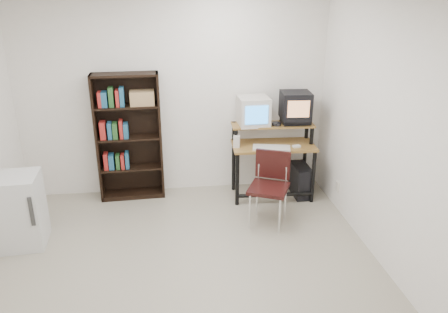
{
  "coord_description": "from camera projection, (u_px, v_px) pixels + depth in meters",
  "views": [
    {
      "loc": [
        -0.07,
        -3.61,
        2.64
      ],
      "look_at": [
        0.54,
        1.1,
        0.8
      ],
      "focal_mm": 35.0,
      "sensor_mm": 36.0,
      "label": 1
    }
  ],
  "objects": [
    {
      "name": "right_wall",
      "position": [
        394.0,
        141.0,
        4.07
      ],
      "size": [
        0.01,
        4.0,
        2.6
      ],
      "primitive_type": "cube",
      "color": "white",
      "rests_on": "floor"
    },
    {
      "name": "mouse",
      "position": [
        296.0,
        147.0,
        5.57
      ],
      "size": [
        0.11,
        0.08,
        0.03
      ],
      "primitive_type": "cube",
      "rotation": [
        0.0,
        0.0,
        0.21
      ],
      "color": "white",
      "rests_on": "mousepad"
    },
    {
      "name": "school_chair",
      "position": [
        270.0,
        180.0,
        5.1
      ],
      "size": [
        0.58,
        0.58,
        0.86
      ],
      "rotation": [
        0.0,
        0.0,
        -0.44
      ],
      "color": "black",
      "rests_on": "floor"
    },
    {
      "name": "bookshelf",
      "position": [
        129.0,
        135.0,
        5.64
      ],
      "size": [
        0.84,
        0.31,
        1.66
      ],
      "rotation": [
        0.0,
        0.0,
        0.04
      ],
      "color": "black",
      "rests_on": "floor"
    },
    {
      "name": "keyboard",
      "position": [
        271.0,
        148.0,
        5.52
      ],
      "size": [
        0.5,
        0.31,
        0.03
      ],
      "primitive_type": "cube",
      "rotation": [
        0.0,
        0.0,
        -0.22
      ],
      "color": "beige",
      "rests_on": "computer_desk"
    },
    {
      "name": "crt_tv",
      "position": [
        295.0,
        105.0,
        5.6
      ],
      "size": [
        0.39,
        0.39,
        0.35
      ],
      "rotation": [
        0.0,
        0.0,
        -0.07
      ],
      "color": "black",
      "rests_on": "vcr"
    },
    {
      "name": "desk_speaker",
      "position": [
        237.0,
        142.0,
        5.55
      ],
      "size": [
        0.1,
        0.09,
        0.17
      ],
      "primitive_type": "cube",
      "rotation": [
        0.0,
        0.0,
        -0.25
      ],
      "color": "beige",
      "rests_on": "computer_desk"
    },
    {
      "name": "computer_desk",
      "position": [
        273.0,
        149.0,
        5.71
      ],
      "size": [
        1.09,
        0.58,
        0.98
      ],
      "rotation": [
        0.0,
        0.0,
        -0.04
      ],
      "color": "olive",
      "rests_on": "floor"
    },
    {
      "name": "back_wall",
      "position": [
        174.0,
        98.0,
        5.68
      ],
      "size": [
        4.0,
        0.01,
        2.6
      ],
      "primitive_type": "cube",
      "color": "white",
      "rests_on": "floor"
    },
    {
      "name": "vcr",
      "position": [
        295.0,
        121.0,
        5.7
      ],
      "size": [
        0.36,
        0.26,
        0.08
      ],
      "primitive_type": "cube",
      "rotation": [
        0.0,
        0.0,
        0.0
      ],
      "color": "black",
      "rests_on": "computer_desk"
    },
    {
      "name": "wall_outlet",
      "position": [
        337.0,
        186.0,
        5.5
      ],
      "size": [
        0.02,
        0.08,
        0.12
      ],
      "primitive_type": "cube",
      "color": "beige",
      "rests_on": "right_wall"
    },
    {
      "name": "mousepad",
      "position": [
        296.0,
        148.0,
        5.59
      ],
      "size": [
        0.24,
        0.2,
        0.01
      ],
      "primitive_type": "cube",
      "rotation": [
        0.0,
        0.0,
        0.09
      ],
      "color": "black",
      "rests_on": "computer_desk"
    },
    {
      "name": "pc_tower",
      "position": [
        300.0,
        180.0,
        5.89
      ],
      "size": [
        0.21,
        0.45,
        0.42
      ],
      "primitive_type": "cube",
      "rotation": [
        0.0,
        0.0,
        0.01
      ],
      "color": "black",
      "rests_on": "floor"
    },
    {
      "name": "floor",
      "position": [
        184.0,
        274.0,
        4.31
      ],
      "size": [
        4.0,
        4.0,
        0.01
      ],
      "primitive_type": "cube",
      "color": "#ABA28D",
      "rests_on": "ground"
    },
    {
      "name": "front_wall",
      "position": [
        194.0,
        303.0,
        1.99
      ],
      "size": [
        4.0,
        0.01,
        2.6
      ],
      "primitive_type": "cube",
      "color": "white",
      "rests_on": "floor"
    },
    {
      "name": "cd_spindle",
      "position": [
        276.0,
        124.0,
        5.61
      ],
      "size": [
        0.13,
        0.13,
        0.05
      ],
      "primitive_type": "cylinder",
      "rotation": [
        0.0,
        0.0,
        0.12
      ],
      "color": "#26262B",
      "rests_on": "computer_desk"
    },
    {
      "name": "crt_monitor",
      "position": [
        253.0,
        111.0,
        5.62
      ],
      "size": [
        0.4,
        0.41,
        0.37
      ],
      "rotation": [
        0.0,
        0.0,
        0.04
      ],
      "color": "beige",
      "rests_on": "computer_desk"
    },
    {
      "name": "mini_fridge",
      "position": [
        19.0,
        211.0,
        4.68
      ],
      "size": [
        0.5,
        0.5,
        0.81
      ],
      "rotation": [
        0.0,
        0.0,
        0.06
      ],
      "color": "silver",
      "rests_on": "floor"
    }
  ]
}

